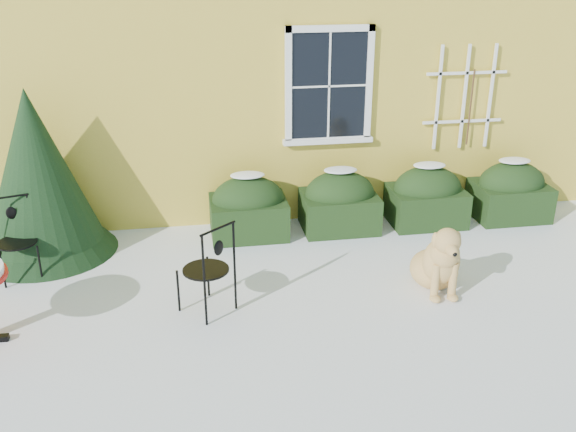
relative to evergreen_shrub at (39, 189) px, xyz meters
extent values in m
plane|color=white|center=(2.99, -2.45, -0.88)|extent=(80.00, 80.00, 0.00)
cube|color=black|center=(3.89, 0.51, 1.10)|extent=(1.05, 0.03, 1.45)
cube|color=white|center=(3.89, 0.50, 1.87)|extent=(1.23, 0.06, 0.09)
cube|color=white|center=(3.89, 0.50, 0.33)|extent=(1.23, 0.06, 0.09)
cube|color=white|center=(3.32, 0.50, 1.10)|extent=(0.09, 0.06, 1.63)
cube|color=white|center=(4.46, 0.50, 1.10)|extent=(0.09, 0.06, 1.63)
cube|color=white|center=(3.89, 0.49, 1.10)|extent=(0.02, 0.02, 1.45)
cube|color=white|center=(3.89, 0.49, 1.10)|extent=(1.05, 0.02, 0.02)
cube|color=white|center=(3.89, 0.50, 0.32)|extent=(1.29, 0.14, 0.07)
cube|color=white|center=(5.49, 0.49, 0.87)|extent=(0.04, 0.03, 1.50)
cube|color=white|center=(5.89, 0.49, 0.87)|extent=(0.04, 0.03, 1.50)
cube|color=white|center=(6.29, 0.49, 0.87)|extent=(0.04, 0.03, 1.50)
cube|color=white|center=(5.89, 0.49, 0.52)|extent=(1.20, 0.03, 0.04)
cube|color=white|center=(5.89, 0.49, 1.22)|extent=(1.20, 0.03, 0.04)
cylinder|color=#472D19|center=(5.99, 0.47, 0.72)|extent=(0.02, 0.02, 1.10)
cube|color=black|center=(2.69, 0.10, -0.62)|extent=(1.05, 0.80, 0.52)
ellipsoid|color=black|center=(2.69, 0.10, -0.36)|extent=(1.00, 0.72, 0.67)
ellipsoid|color=white|center=(2.69, 0.10, 0.00)|extent=(0.47, 0.32, 0.06)
cube|color=black|center=(3.99, 0.10, -0.62)|extent=(1.05, 0.80, 0.52)
ellipsoid|color=black|center=(3.99, 0.10, -0.36)|extent=(1.00, 0.72, 0.67)
ellipsoid|color=white|center=(3.99, 0.10, 0.00)|extent=(0.47, 0.32, 0.06)
cube|color=black|center=(5.29, 0.10, -0.62)|extent=(1.05, 0.80, 0.52)
ellipsoid|color=black|center=(5.29, 0.10, -0.36)|extent=(1.00, 0.72, 0.67)
ellipsoid|color=white|center=(5.29, 0.10, 0.00)|extent=(0.47, 0.32, 0.06)
cube|color=black|center=(6.59, 0.10, -0.62)|extent=(1.05, 0.80, 0.52)
ellipsoid|color=black|center=(6.59, 0.10, -0.36)|extent=(1.00, 0.72, 0.67)
ellipsoid|color=white|center=(6.59, 0.10, 0.00)|extent=(0.47, 0.32, 0.06)
cone|color=black|center=(0.00, 0.00, -0.36)|extent=(1.80, 1.80, 1.04)
cone|color=black|center=(0.00, 0.00, 0.21)|extent=(1.61, 1.61, 2.18)
cylinder|color=black|center=(2.05, -1.54, -0.63)|extent=(0.03, 0.03, 0.50)
cylinder|color=black|center=(1.71, -1.83, -0.63)|extent=(0.03, 0.03, 0.50)
cylinder|color=black|center=(2.33, -1.88, -0.63)|extent=(0.03, 0.03, 0.50)
cylinder|color=black|center=(1.99, -2.17, -0.63)|extent=(0.03, 0.03, 0.50)
cylinder|color=black|center=(2.02, -1.85, -0.38)|extent=(0.51, 0.51, 0.02)
cylinder|color=black|center=(2.33, -1.88, -0.10)|extent=(0.03, 0.03, 0.55)
cylinder|color=black|center=(1.99, -2.17, -0.10)|extent=(0.03, 0.03, 0.55)
cylinder|color=black|center=(2.16, -2.03, 0.18)|extent=(0.39, 0.33, 0.03)
ellipsoid|color=black|center=(2.16, -2.03, -0.05)|extent=(0.12, 0.11, 0.17)
cylinder|color=black|center=(-0.33, -0.96, -0.65)|extent=(0.02, 0.02, 0.46)
cylinder|color=black|center=(0.06, -0.84, -0.65)|extent=(0.02, 0.02, 0.46)
cylinder|color=black|center=(-0.45, -0.56, -0.65)|extent=(0.02, 0.02, 0.46)
cylinder|color=black|center=(-0.05, -0.44, -0.65)|extent=(0.02, 0.02, 0.46)
cylinder|color=black|center=(-0.19, -0.70, -0.41)|extent=(0.47, 0.47, 0.02)
cylinder|color=black|center=(-0.05, -0.44, -0.16)|extent=(0.02, 0.02, 0.52)
cylinder|color=black|center=(-0.25, -0.50, 0.10)|extent=(0.44, 0.15, 0.02)
ellipsoid|color=black|center=(-0.25, -0.50, -0.11)|extent=(0.13, 0.06, 0.16)
ellipsoid|color=tan|center=(4.71, -1.72, -0.67)|extent=(0.60, 0.65, 0.46)
ellipsoid|color=tan|center=(4.70, -1.92, -0.46)|extent=(0.45, 0.41, 0.57)
sphere|color=tan|center=(4.70, -1.98, -0.34)|extent=(0.35, 0.35, 0.35)
cylinder|color=tan|center=(4.59, -2.06, -0.65)|extent=(0.09, 0.09, 0.46)
cylinder|color=tan|center=(4.80, -2.07, -0.65)|extent=(0.09, 0.09, 0.46)
ellipsoid|color=tan|center=(4.59, -2.11, -0.84)|extent=(0.12, 0.16, 0.07)
ellipsoid|color=tan|center=(4.79, -2.12, -0.84)|extent=(0.12, 0.16, 0.07)
cylinder|color=tan|center=(4.70, -1.99, -0.28)|extent=(0.22, 0.27, 0.25)
sphere|color=tan|center=(4.69, -2.05, -0.15)|extent=(0.30, 0.30, 0.30)
ellipsoid|color=tan|center=(4.69, -2.18, -0.20)|extent=(0.15, 0.24, 0.13)
sphere|color=black|center=(4.68, -2.28, -0.20)|extent=(0.05, 0.05, 0.05)
ellipsoid|color=tan|center=(4.57, -2.00, -0.15)|extent=(0.08, 0.10, 0.19)
ellipsoid|color=tan|center=(4.83, -2.01, -0.15)|extent=(0.08, 0.10, 0.19)
cylinder|color=tan|center=(4.91, -1.50, -0.82)|extent=(0.24, 0.36, 0.08)
camera|label=1|loc=(1.88, -8.13, 2.86)|focal=40.00mm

